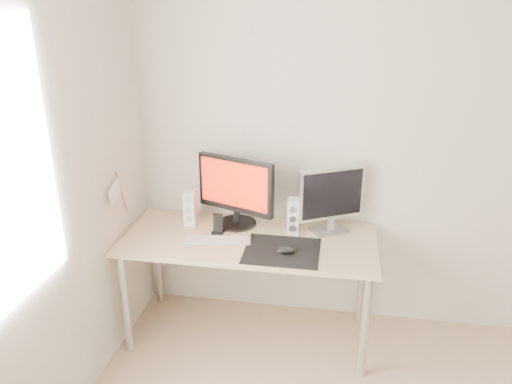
{
  "coord_description": "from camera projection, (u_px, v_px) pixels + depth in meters",
  "views": [
    {
      "loc": [
        -0.41,
        -1.41,
        2.14
      ],
      "look_at": [
        -0.9,
        1.47,
        1.01
      ],
      "focal_mm": 35.0,
      "sensor_mm": 36.0,
      "label": 1
    }
  ],
  "objects": [
    {
      "name": "main_monitor",
      "position": [
        236.0,
        189.0,
        3.24
      ],
      "size": [
        0.53,
        0.34,
        0.47
      ],
      "color": "black",
      "rests_on": "desk"
    },
    {
      "name": "mouse",
      "position": [
        285.0,
        250.0,
        2.95
      ],
      "size": [
        0.11,
        0.07,
        0.04
      ],
      "primitive_type": "ellipsoid",
      "color": "black",
      "rests_on": "mousepad"
    },
    {
      "name": "desk",
      "position": [
        249.0,
        249.0,
        3.18
      ],
      "size": [
        1.6,
        0.7,
        0.73
      ],
      "color": "#D1B587",
      "rests_on": "ground"
    },
    {
      "name": "speaker_right",
      "position": [
        293.0,
        216.0,
        3.17
      ],
      "size": [
        0.08,
        0.09,
        0.24
      ],
      "color": "white",
      "rests_on": "desk"
    },
    {
      "name": "mousepad",
      "position": [
        282.0,
        251.0,
        2.99
      ],
      "size": [
        0.45,
        0.4,
        0.0
      ],
      "primitive_type": "cube",
      "color": "black",
      "rests_on": "desk"
    },
    {
      "name": "pennant",
      "position": [
        117.0,
        191.0,
        3.03
      ],
      "size": [
        0.01,
        0.23,
        0.29
      ],
      "color": "#A57F54",
      "rests_on": "wall_left"
    },
    {
      "name": "phone_dock",
      "position": [
        218.0,
        228.0,
        3.2
      ],
      "size": [
        0.08,
        0.06,
        0.14
      ],
      "color": "black",
      "rests_on": "desk"
    },
    {
      "name": "wall_back",
      "position": [
        403.0,
        150.0,
        3.16
      ],
      "size": [
        3.5,
        0.0,
        3.5
      ],
      "primitive_type": "plane",
      "rotation": [
        1.57,
        0.0,
        0.0
      ],
      "color": "silver",
      "rests_on": "ground"
    },
    {
      "name": "speaker_left",
      "position": [
        190.0,
        208.0,
        3.31
      ],
      "size": [
        0.08,
        0.09,
        0.24
      ],
      "color": "white",
      "rests_on": "desk"
    },
    {
      "name": "keyboard",
      "position": [
        218.0,
        240.0,
        3.11
      ],
      "size": [
        0.43,
        0.18,
        0.02
      ],
      "color": "silver",
      "rests_on": "desk"
    },
    {
      "name": "second_monitor",
      "position": [
        331.0,
        197.0,
        3.16
      ],
      "size": [
        0.41,
        0.25,
        0.43
      ],
      "color": "#B4B4B6",
      "rests_on": "desk"
    }
  ]
}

